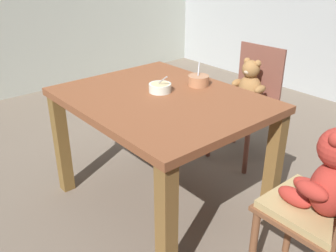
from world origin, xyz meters
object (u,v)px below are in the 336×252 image
dining_table (161,115)px  teddy_chair_near_right (326,193)px  porridge_bowl_terracotta_far_center (198,80)px  porridge_bowl_white_center (160,87)px  teddy_chair_far_center (248,93)px

dining_table → teddy_chair_near_right: (0.99, 0.06, -0.04)m
dining_table → porridge_bowl_terracotta_far_center: porridge_bowl_terracotta_far_center is taller
dining_table → porridge_bowl_white_center: porridge_bowl_white_center is taller
porridge_bowl_white_center → teddy_chair_near_right: bearing=1.2°
dining_table → teddy_chair_far_center: bearing=93.7°
porridge_bowl_white_center → porridge_bowl_terracotta_far_center: (0.06, 0.25, 0.01)m
teddy_chair_near_right → porridge_bowl_terracotta_far_center: size_ratio=6.80×
porridge_bowl_white_center → porridge_bowl_terracotta_far_center: porridge_bowl_terracotta_far_center is taller
teddy_chair_near_right → porridge_bowl_white_center: (-1.06, -0.02, 0.18)m
teddy_chair_far_center → porridge_bowl_terracotta_far_center: size_ratio=6.59×
dining_table → porridge_bowl_terracotta_far_center: bearing=90.9°
dining_table → porridge_bowl_white_center: (-0.06, 0.04, 0.14)m
porridge_bowl_terracotta_far_center → teddy_chair_near_right: bearing=-13.0°
teddy_chair_far_center → porridge_bowl_white_center: teddy_chair_far_center is taller
teddy_chair_near_right → porridge_bowl_terracotta_far_center: 1.04m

